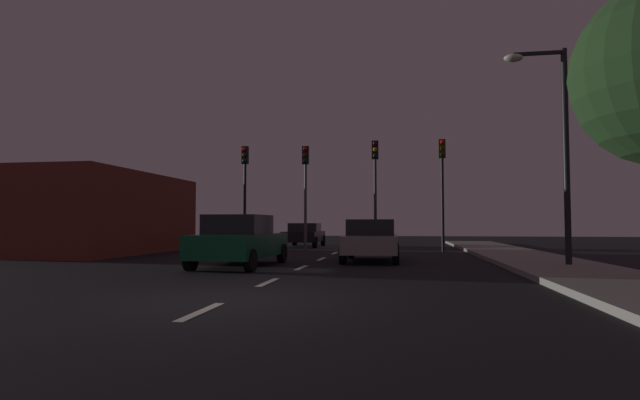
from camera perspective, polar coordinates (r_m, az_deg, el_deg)
ground_plane at (r=15.67m, az=-1.72°, el=-7.63°), size 80.00×80.00×0.00m
sidewalk_curb_right at (r=16.02m, az=25.85°, el=-6.98°), size 3.00×40.00×0.15m
lane_stripe_nearest at (r=7.84m, az=-13.58°, el=-12.39°), size 0.16×1.60×0.01m
lane_stripe_second at (r=11.41m, az=-6.02°, el=-9.41°), size 0.16×1.60×0.01m
lane_stripe_third at (r=15.09m, az=-2.16°, el=-7.80°), size 0.16×1.60×0.01m
lane_stripe_fourth at (r=18.81m, az=0.17°, el=-6.81°), size 0.16×1.60×0.01m
lane_stripe_fifth at (r=22.56m, az=1.72°, el=-6.14°), size 0.16×1.60×0.01m
traffic_signal_far_left at (r=25.52m, az=-8.66°, el=2.56°), size 0.32×0.38×5.30m
traffic_signal_center_left at (r=24.73m, az=-1.69°, el=2.60°), size 0.32×0.38×5.22m
traffic_signal_center_right at (r=24.32m, az=6.38°, el=2.97°), size 0.32×0.38×5.40m
traffic_signal_far_right at (r=24.37m, az=13.93°, el=3.00°), size 0.32×0.38×5.39m
car_stopped_ahead at (r=17.71m, az=5.93°, el=-4.62°), size 1.98×4.11×1.48m
car_adjacent_lane at (r=15.61m, az=-9.19°, el=-4.65°), size 2.05×4.52×1.60m
car_oncoming_far at (r=28.87m, az=-1.81°, el=-3.99°), size 2.06×4.37×1.37m
street_lamp_right at (r=16.28m, az=25.50°, el=6.85°), size 1.80×0.36×6.53m
storefront_left at (r=24.68m, az=-23.68°, el=-1.45°), size 4.91×9.21×3.60m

